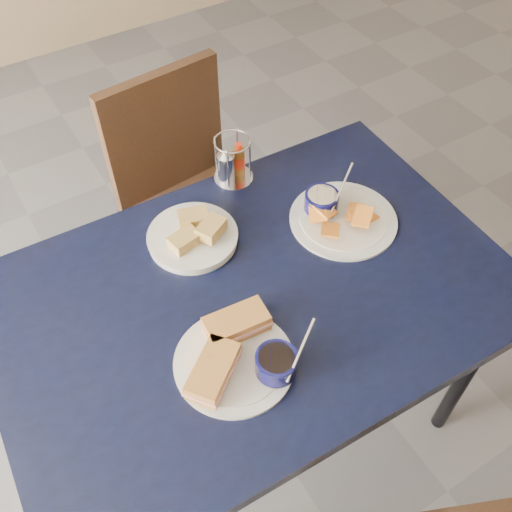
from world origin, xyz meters
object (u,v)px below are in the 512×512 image
chair_far (187,184)px  bread_basket (194,236)px  condiment_caddy (231,163)px  dining_table (254,307)px  plantain_plate (336,213)px  sandwich_plate (238,355)px

chair_far → bread_basket: size_ratio=3.92×
bread_basket → condiment_caddy: condiment_caddy is taller
dining_table → plantain_plate: size_ratio=4.41×
plantain_plate → bread_basket: size_ratio=1.25×
dining_table → chair_far: size_ratio=1.41×
condiment_caddy → dining_table: bearing=-112.5°
plantain_plate → sandwich_plate: bearing=-152.0°
chair_far → sandwich_plate: chair_far is taller
plantain_plate → condiment_caddy: (-0.16, 0.28, 0.04)m
chair_far → condiment_caddy: size_ratio=6.52×
plantain_plate → dining_table: bearing=-163.6°
dining_table → bread_basket: size_ratio=5.51×
plantain_plate → bread_basket: bearing=160.7°
chair_far → bread_basket: 0.54m
chair_far → condiment_caddy: (0.02, -0.29, 0.30)m
bread_basket → condiment_caddy: (0.20, 0.15, 0.04)m
plantain_plate → condiment_caddy: condiment_caddy is taller
sandwich_plate → plantain_plate: bearing=28.0°
bread_basket → chair_far: bearing=67.7°
bread_basket → condiment_caddy: 0.25m
dining_table → sandwich_plate: sandwich_plate is taller
sandwich_plate → condiment_caddy: 0.58m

